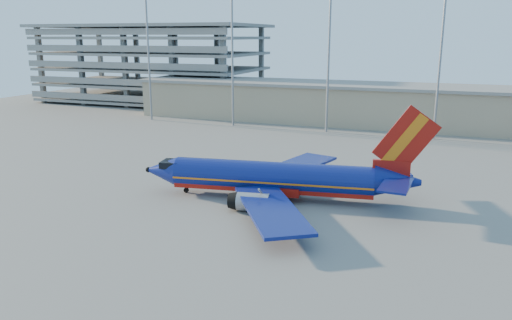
% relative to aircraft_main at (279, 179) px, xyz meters
% --- Properties ---
extents(ground, '(220.00, 220.00, 0.00)m').
position_rel_aircraft_main_xyz_m(ground, '(0.46, -3.12, -2.43)').
color(ground, slate).
rests_on(ground, ground).
extents(terminal_building, '(122.00, 16.00, 8.50)m').
position_rel_aircraft_main_xyz_m(terminal_building, '(10.46, 54.88, 1.89)').
color(terminal_building, gray).
rests_on(terminal_building, ground).
extents(parking_garage, '(62.00, 32.00, 21.40)m').
position_rel_aircraft_main_xyz_m(parking_garage, '(-61.54, 70.93, 9.30)').
color(parking_garage, slate).
rests_on(parking_garage, ground).
extents(light_mast_row, '(101.60, 1.60, 28.65)m').
position_rel_aircraft_main_xyz_m(light_mast_row, '(5.46, 42.88, 15.13)').
color(light_mast_row, gray).
rests_on(light_mast_row, ground).
extents(aircraft_main, '(33.39, 31.88, 11.36)m').
position_rel_aircraft_main_xyz_m(aircraft_main, '(0.00, 0.00, 0.00)').
color(aircraft_main, navy).
rests_on(aircraft_main, ground).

